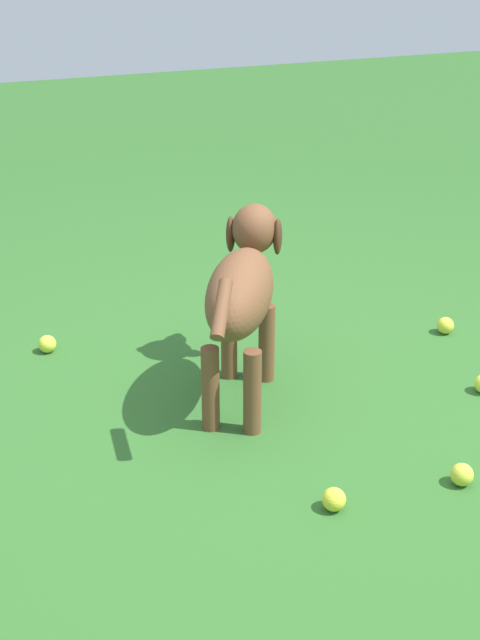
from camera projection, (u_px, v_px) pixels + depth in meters
The scene contains 6 objects.
ground at pixel (293, 433), 2.63m from camera, with size 14.00×14.00×0.00m, color #2D6026.
dog at pixel (243, 289), 2.69m from camera, with size 0.52×0.75×0.59m.
tennis_ball_0 at pixel (462, 475), 2.38m from camera, with size 0.07×0.07×0.07m, color #CCD23B.
tennis_ball_1 at pixel (445, 325), 3.27m from camera, with size 0.07×0.07×0.07m, color #CCD13A.
tennis_ball_3 at pixel (334, 499), 2.28m from camera, with size 0.07×0.07×0.07m, color yellow.
tennis_ball_4 at pixel (47, 344), 3.12m from camera, with size 0.07×0.07×0.07m, color #D3D93D.
Camera 1 is at (-1.06, -1.97, 1.44)m, focal length 47.19 mm.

